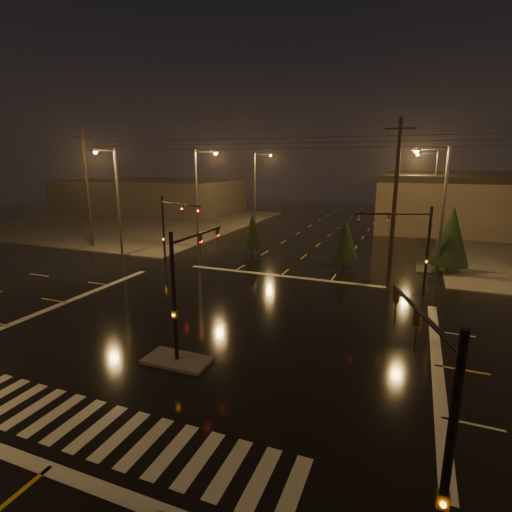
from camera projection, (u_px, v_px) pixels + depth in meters
name	position (u px, v px, depth m)	size (l,w,h in m)	color
ground	(217.00, 328.00, 21.79)	(140.00, 140.00, 0.00)	black
sidewalk_nw	(130.00, 221.00, 59.69)	(36.00, 36.00, 0.12)	#484640
median_island	(177.00, 360.00, 18.16)	(3.00, 1.60, 0.15)	#484640
crosswalk	(97.00, 428.00, 13.66)	(15.00, 2.60, 0.01)	beige
stop_bar_near	(48.00, 469.00, 11.85)	(16.00, 0.50, 0.01)	beige
stop_bar_far	(281.00, 276.00, 31.72)	(16.00, 0.50, 0.01)	beige
commercial_block	(150.00, 196.00, 71.69)	(30.00, 18.00, 5.60)	#443E3C
signal_mast_median	(185.00, 277.00, 18.14)	(0.25, 4.59, 6.00)	black
signal_mast_ne	(412.00, 239.00, 26.64)	(4.84, 1.86, 6.00)	black
signal_mast_nw	(171.00, 223.00, 33.49)	(4.84, 1.86, 6.00)	black
signal_mast_se	(434.00, 414.00, 8.43)	(1.55, 3.87, 6.00)	black
streetlight_1	(199.00, 192.00, 40.73)	(2.77, 0.32, 10.00)	#38383A
streetlight_2	(257.00, 184.00, 55.18)	(2.77, 0.32, 10.00)	#38383A
streetlight_3	(439.00, 202.00, 30.86)	(2.77, 0.32, 10.00)	#38383A
streetlight_4	(432.00, 187.00, 48.92)	(2.77, 0.32, 10.00)	#38383A
streetlight_5	(115.00, 196.00, 36.31)	(0.32, 2.77, 10.00)	#38383A
utility_pole_0	(87.00, 189.00, 40.94)	(2.20, 0.32, 12.00)	black
utility_pole_1	(395.00, 199.00, 30.12)	(2.20, 0.32, 12.00)	black
conifer_0	(451.00, 236.00, 31.91)	(3.04, 3.04, 5.45)	black
conifer_3	(252.00, 231.00, 38.47)	(2.05, 2.05, 3.90)	black
conifer_4	(345.00, 238.00, 33.90)	(2.29, 2.29, 4.27)	black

